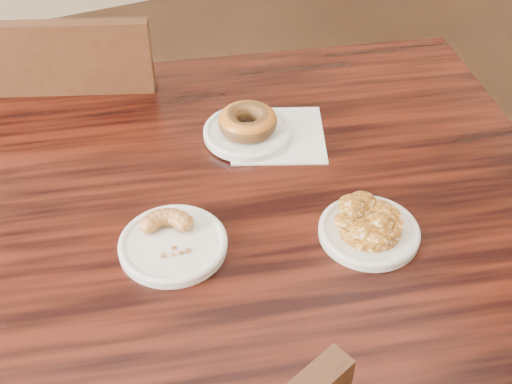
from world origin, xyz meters
name	(u,v)px	position (x,y,z in m)	size (l,w,h in m)	color
cafe_table	(269,344)	(0.07, 0.13, 0.38)	(0.97, 0.97, 0.75)	black
chair_far	(88,150)	(-0.13, 0.80, 0.45)	(0.47, 0.47, 0.90)	black
napkin	(277,135)	(0.16, 0.30, 0.75)	(0.17, 0.17, 0.00)	white
plate_donut	(248,133)	(0.11, 0.32, 0.76)	(0.16, 0.16, 0.01)	white
plate_cruller	(173,245)	(-0.10, 0.11, 0.76)	(0.16, 0.16, 0.01)	white
plate_fritter	(369,232)	(0.18, 0.02, 0.76)	(0.15, 0.15, 0.01)	silver
glazed_donut	(248,121)	(0.11, 0.32, 0.78)	(0.11, 0.11, 0.04)	#965815
apple_fritter	(371,222)	(0.18, 0.02, 0.78)	(0.14, 0.14, 0.03)	#4C2608
cruller_fragment	(172,236)	(-0.10, 0.11, 0.78)	(0.10, 0.10, 0.03)	brown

